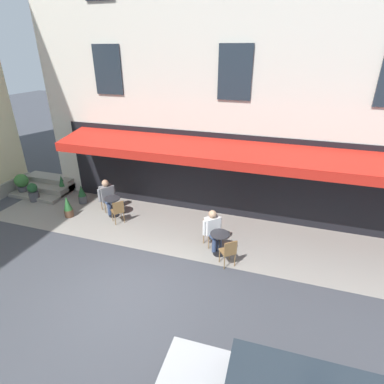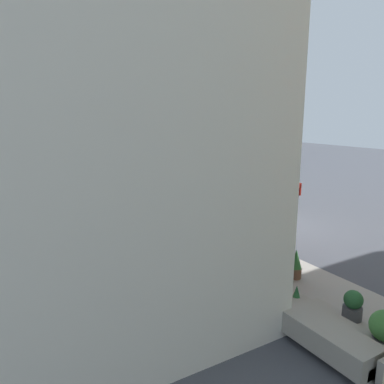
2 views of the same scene
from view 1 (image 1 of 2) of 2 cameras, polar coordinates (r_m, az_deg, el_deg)
ground_plane at (r=8.72m, az=-12.08°, el=-17.80°), size 70.00×70.00×0.00m
sidewalk_cafe_terrace at (r=10.56m, az=13.33°, el=-9.33°), size 20.50×3.20×0.01m
cafe_building_facade at (r=14.95m, az=22.61°, el=29.79°), size 20.00×10.70×15.00m
back_alley_steps at (r=15.31m, az=-25.55°, el=1.06°), size 2.40×1.75×0.60m
cafe_table_near_entrance at (r=12.02m, az=-14.66°, el=-2.26°), size 0.60×0.60×0.75m
cafe_chair_wicker_corner_left at (r=11.45m, az=-13.75°, el=-3.28°), size 0.56×0.56×0.91m
cafe_chair_wicker_corner_right at (r=12.52m, az=-15.91°, el=-0.97°), size 0.55×0.55×0.91m
cafe_table_mid_terrace at (r=9.57m, az=5.20°, el=-9.10°), size 0.60×0.60×0.75m
cafe_chair_wicker_facing_street at (r=9.08m, az=6.94°, el=-10.89°), size 0.56×0.56×0.91m
cafe_chair_wicker_by_window at (r=9.99m, az=3.35°, el=-7.02°), size 0.57×0.57×0.91m
seated_patron_in_white at (r=9.75m, az=4.00°, el=-6.85°), size 0.64×0.64×1.32m
seated_companion_in_grey at (r=12.27m, az=-15.59°, el=-0.63°), size 0.67×0.65×1.35m
potted_plant_by_steps at (r=14.49m, az=-27.67°, el=-0.04°), size 0.41×0.41×0.80m
potted_plant_entrance_left at (r=15.39m, az=-29.33°, el=1.49°), size 0.58×0.58×0.92m
potted_plant_entrance_right at (r=13.46m, az=-19.96°, el=-0.45°), size 0.34×0.34×0.79m
potted_plant_mid_terrace at (r=14.65m, az=-23.18°, el=1.26°), size 0.34×0.34×0.87m
potted_plant_under_sign at (r=12.55m, az=-22.30°, el=-2.62°), size 0.33×0.33×0.84m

